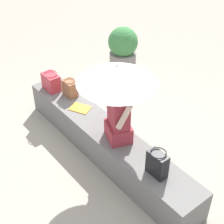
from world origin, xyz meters
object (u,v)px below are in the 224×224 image
Objects in this scene: tote_bag_canvas at (51,82)px; parasol at (117,74)px; handbag_black at (70,88)px; shoulder_bag_spare at (157,164)px; person_seated at (119,114)px; magazine at (80,108)px; planter_near at (123,49)px.

parasol is at bearing 2.64° from tote_bag_canvas.
parasol is 1.41m from handbag_black.
handbag_black is at bearing 176.90° from shoulder_bag_spare.
person_seated is 0.78m from shoulder_bag_spare.
handbag_black is 0.82× the size of shoulder_bag_spare.
magazine is (-0.83, -0.02, -0.38)m from person_seated.
shoulder_bag_spare reaches higher than tote_bag_canvas.
planter_near reaches higher than tote_bag_canvas.
magazine is at bearing 178.84° from shoulder_bag_spare.
magazine is at bearing -179.19° from parasol.
person_seated is 2.55m from planter_near.
parasol is 3.27× the size of shoulder_bag_spare.
tote_bag_canvas is at bearing -179.36° from shoulder_bag_spare.
handbag_black reaches higher than magazine.
person_seated is 3.21× the size of magazine.
planter_near is at bearing 146.99° from shoulder_bag_spare.
magazine is at bearing -11.36° from handbag_black.
parasol reaches higher than magazine.
magazine is (-0.80, -0.01, -0.92)m from parasol.
shoulder_bag_spare is 1.58m from magazine.
planter_near is at bearing 95.83° from magazine.
planter_near is (-1.87, 1.67, -0.94)m from parasol.
parasol is 3.81× the size of magazine.
tote_bag_canvas is 0.88× the size of shoulder_bag_spare.
shoulder_bag_spare is (2.26, 0.03, 0.03)m from tote_bag_canvas.
person_seated is 1.05× the size of planter_near.
planter_near is at bearing 113.65° from handbag_black.
shoulder_bag_spare is 1.17× the size of magazine.
person_seated is at bearing 175.86° from shoulder_bag_spare.
magazine is 0.33× the size of planter_near.
person_seated is at bearing 22.11° from parasol.
tote_bag_canvas is at bearing -177.00° from person_seated.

